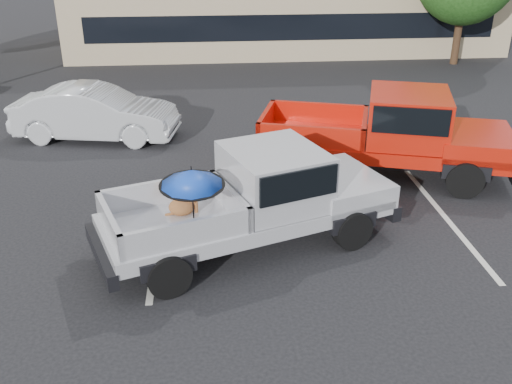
# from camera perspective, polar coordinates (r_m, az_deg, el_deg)

# --- Properties ---
(ground) EXTENTS (90.00, 90.00, 0.00)m
(ground) POSITION_cam_1_polar(r_m,az_deg,el_deg) (10.14, 6.86, -8.58)
(ground) COLOR black
(ground) RESTS_ON ground
(stripe_left) EXTENTS (0.12, 5.00, 0.01)m
(stripe_left) POSITION_cam_1_polar(r_m,az_deg,el_deg) (11.70, -9.72, -3.80)
(stripe_left) COLOR silver
(stripe_left) RESTS_ON ground
(stripe_right) EXTENTS (0.12, 5.00, 0.01)m
(stripe_right) POSITION_cam_1_polar(r_m,az_deg,el_deg) (12.67, 18.45, -2.45)
(stripe_right) COLOR silver
(stripe_right) RESTS_ON ground
(silver_pickup) EXTENTS (6.02, 3.78, 2.06)m
(silver_pickup) POSITION_cam_1_polar(r_m,az_deg,el_deg) (10.65, 0.72, -0.11)
(silver_pickup) COLOR black
(silver_pickup) RESTS_ON ground
(red_pickup) EXTENTS (6.62, 3.89, 2.07)m
(red_pickup) POSITION_cam_1_polar(r_m,az_deg,el_deg) (14.13, 14.05, 6.00)
(red_pickup) COLOR black
(red_pickup) RESTS_ON ground
(silver_sedan) EXTENTS (4.79, 2.40, 1.51)m
(silver_sedan) POSITION_cam_1_polar(r_m,az_deg,el_deg) (16.89, -15.75, 7.61)
(silver_sedan) COLOR silver
(silver_sedan) RESTS_ON ground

